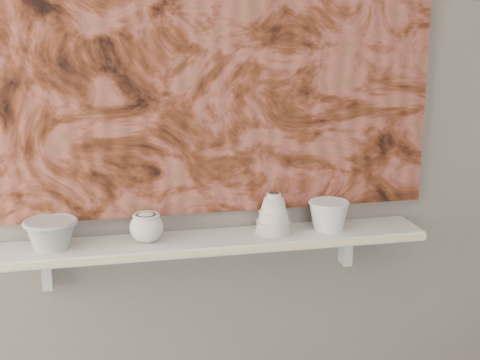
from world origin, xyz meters
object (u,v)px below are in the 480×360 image
object	(u,v)px
painting	(199,37)
bowl_white	(329,215)
bowl_grey	(51,234)
cup_cream	(146,227)
shelf	(206,242)
bell_vessel	(274,213)

from	to	relation	value
painting	bowl_white	world-z (taller)	painting
painting	bowl_grey	size ratio (longest dim) A/B	9.31
bowl_grey	cup_cream	distance (m)	0.28
shelf	bell_vessel	distance (m)	0.23
bowl_grey	bell_vessel	distance (m)	0.68
bell_vessel	shelf	bearing A→B (deg)	180.00
painting	cup_cream	size ratio (longest dim) A/B	14.61
shelf	bowl_white	xyz separation A→B (m)	(0.40, 0.00, 0.06)
bowl_grey	bowl_white	world-z (taller)	bowl_white
cup_cream	bowl_white	bearing A→B (deg)	0.00
bell_vessel	bowl_white	bearing A→B (deg)	0.00
bowl_grey	shelf	bearing A→B (deg)	0.00
bowl_grey	cup_cream	xyz separation A→B (m)	(0.28, 0.00, 0.00)
cup_cream	bell_vessel	size ratio (longest dim) A/B	0.77
shelf	bowl_grey	xyz separation A→B (m)	(-0.47, 0.00, 0.06)
shelf	bowl_white	size ratio (longest dim) A/B	10.57
cup_cream	painting	bearing A→B (deg)	23.71
painting	cup_cream	distance (m)	0.60
shelf	cup_cream	bearing A→B (deg)	180.00
bell_vessel	bowl_white	size ratio (longest dim) A/B	1.01
cup_cream	bowl_white	xyz separation A→B (m)	(0.59, 0.00, 0.00)
cup_cream	bell_vessel	bearing A→B (deg)	0.00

